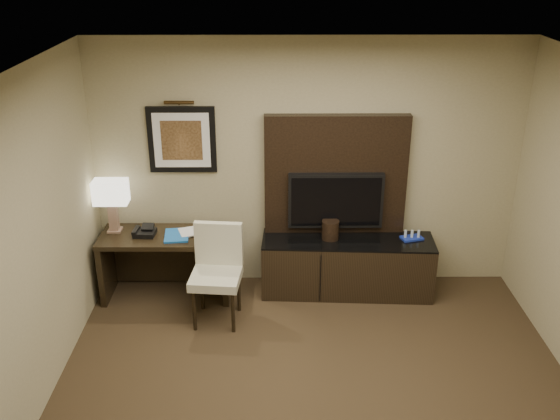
{
  "coord_description": "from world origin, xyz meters",
  "views": [
    {
      "loc": [
        -0.34,
        -3.72,
        3.57
      ],
      "look_at": [
        -0.29,
        1.8,
        1.15
      ],
      "focal_mm": 40.0,
      "sensor_mm": 36.0,
      "label": 1
    }
  ],
  "objects_px": {
    "table_lamp": "(112,204)",
    "ice_bucket": "(330,230)",
    "desk_phone": "(145,230)",
    "tv": "(336,201)",
    "credenza": "(347,266)",
    "desk": "(167,265)",
    "desk_chair": "(216,277)",
    "minibar_tray": "(412,235)"
  },
  "relations": [
    {
      "from": "desk",
      "to": "tv",
      "type": "xyz_separation_m",
      "value": [
        1.8,
        0.19,
        0.66
      ]
    },
    {
      "from": "desk",
      "to": "ice_bucket",
      "type": "bearing_deg",
      "value": 3.38
    },
    {
      "from": "credenza",
      "to": "tv",
      "type": "bearing_deg",
      "value": 136.97
    },
    {
      "from": "desk_chair",
      "to": "desk",
      "type": "bearing_deg",
      "value": 144.34
    },
    {
      "from": "table_lamp",
      "to": "ice_bucket",
      "type": "distance_m",
      "value": 2.3
    },
    {
      "from": "desk",
      "to": "desk_chair",
      "type": "distance_m",
      "value": 0.78
    },
    {
      "from": "desk",
      "to": "credenza",
      "type": "bearing_deg",
      "value": 2.1
    },
    {
      "from": "desk_phone",
      "to": "minibar_tray",
      "type": "relative_size",
      "value": 0.95
    },
    {
      "from": "credenza",
      "to": "desk_chair",
      "type": "height_order",
      "value": "desk_chair"
    },
    {
      "from": "table_lamp",
      "to": "ice_bucket",
      "type": "height_order",
      "value": "table_lamp"
    },
    {
      "from": "desk_chair",
      "to": "minibar_tray",
      "type": "bearing_deg",
      "value": 21.16
    },
    {
      "from": "desk_chair",
      "to": "ice_bucket",
      "type": "relative_size",
      "value": 4.88
    },
    {
      "from": "credenza",
      "to": "ice_bucket",
      "type": "height_order",
      "value": "ice_bucket"
    },
    {
      "from": "credenza",
      "to": "desk_chair",
      "type": "relative_size",
      "value": 1.82
    },
    {
      "from": "credenza",
      "to": "desk",
      "type": "bearing_deg",
      "value": -175.47
    },
    {
      "from": "tv",
      "to": "minibar_tray",
      "type": "relative_size",
      "value": 4.42
    },
    {
      "from": "desk",
      "to": "desk_chair",
      "type": "xyz_separation_m",
      "value": [
        0.57,
        -0.5,
        0.14
      ]
    },
    {
      "from": "desk_chair",
      "to": "ice_bucket",
      "type": "bearing_deg",
      "value": 32.11
    },
    {
      "from": "desk_phone",
      "to": "tv",
      "type": "bearing_deg",
      "value": 9.74
    },
    {
      "from": "tv",
      "to": "desk_phone",
      "type": "bearing_deg",
      "value": -174.39
    },
    {
      "from": "ice_bucket",
      "to": "desk_phone",
      "type": "bearing_deg",
      "value": -177.34
    },
    {
      "from": "tv",
      "to": "minibar_tray",
      "type": "distance_m",
      "value": 0.89
    },
    {
      "from": "desk_chair",
      "to": "minibar_tray",
      "type": "height_order",
      "value": "desk_chair"
    },
    {
      "from": "tv",
      "to": "table_lamp",
      "type": "bearing_deg",
      "value": -177.77
    },
    {
      "from": "desk_chair",
      "to": "table_lamp",
      "type": "xyz_separation_m",
      "value": [
        -1.11,
        0.6,
        0.53
      ]
    },
    {
      "from": "desk_phone",
      "to": "ice_bucket",
      "type": "height_order",
      "value": "ice_bucket"
    },
    {
      "from": "desk_chair",
      "to": "desk_phone",
      "type": "relative_size",
      "value": 4.65
    },
    {
      "from": "desk_phone",
      "to": "minibar_tray",
      "type": "bearing_deg",
      "value": 5.67
    },
    {
      "from": "table_lamp",
      "to": "desk_chair",
      "type": "bearing_deg",
      "value": -28.46
    },
    {
      "from": "desk_phone",
      "to": "ice_bucket",
      "type": "relative_size",
      "value": 1.05
    },
    {
      "from": "desk",
      "to": "table_lamp",
      "type": "relative_size",
      "value": 2.17
    },
    {
      "from": "tv",
      "to": "desk_chair",
      "type": "bearing_deg",
      "value": -150.53
    },
    {
      "from": "desk",
      "to": "credenza",
      "type": "xyz_separation_m",
      "value": [
        1.93,
        0.05,
        -0.05
      ]
    },
    {
      "from": "desk_phone",
      "to": "desk_chair",
      "type": "bearing_deg",
      "value": -28.57
    },
    {
      "from": "desk_phone",
      "to": "ice_bucket",
      "type": "distance_m",
      "value": 1.95
    },
    {
      "from": "tv",
      "to": "credenza",
      "type": "bearing_deg",
      "value": -46.08
    },
    {
      "from": "desk_chair",
      "to": "table_lamp",
      "type": "distance_m",
      "value": 1.37
    },
    {
      "from": "desk_chair",
      "to": "desk_phone",
      "type": "xyz_separation_m",
      "value": [
        -0.77,
        0.5,
        0.27
      ]
    },
    {
      "from": "table_lamp",
      "to": "desk",
      "type": "bearing_deg",
      "value": -10.51
    },
    {
      "from": "credenza",
      "to": "minibar_tray",
      "type": "xyz_separation_m",
      "value": [
        0.68,
        0.02,
        0.35
      ]
    },
    {
      "from": "desk",
      "to": "desk_phone",
      "type": "relative_size",
      "value": 6.23
    },
    {
      "from": "table_lamp",
      "to": "minibar_tray",
      "type": "height_order",
      "value": "table_lamp"
    }
  ]
}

